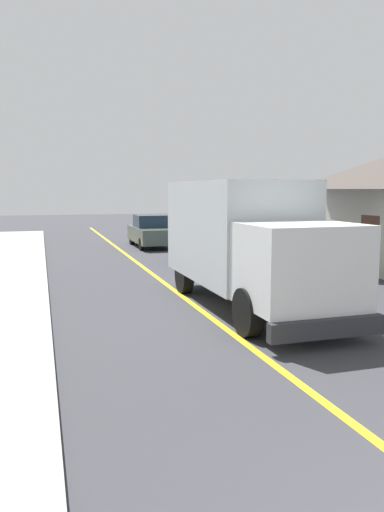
% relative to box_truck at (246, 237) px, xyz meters
% --- Properties ---
extents(centre_line_yellow, '(0.16, 56.00, 0.01)m').
position_rel_box_truck_xyz_m(centre_line_yellow, '(-1.26, 0.19, -1.76)').
color(centre_line_yellow, gold).
rests_on(centre_line_yellow, ground).
extents(box_truck, '(2.46, 7.20, 3.20)m').
position_rel_box_truck_xyz_m(box_truck, '(0.00, 0.00, 0.00)').
color(box_truck, silver).
rests_on(box_truck, ground).
extents(parked_car_near, '(1.81, 4.40, 1.67)m').
position_rel_box_truck_xyz_m(parked_car_near, '(1.23, 6.96, -0.97)').
color(parked_car_near, '#2D4793').
rests_on(parked_car_near, ground).
extents(parked_car_mid, '(1.81, 4.40, 1.67)m').
position_rel_box_truck_xyz_m(parked_car_mid, '(0.54, 13.81, -0.97)').
color(parked_car_mid, '#4C564C').
rests_on(parked_car_mid, ground).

